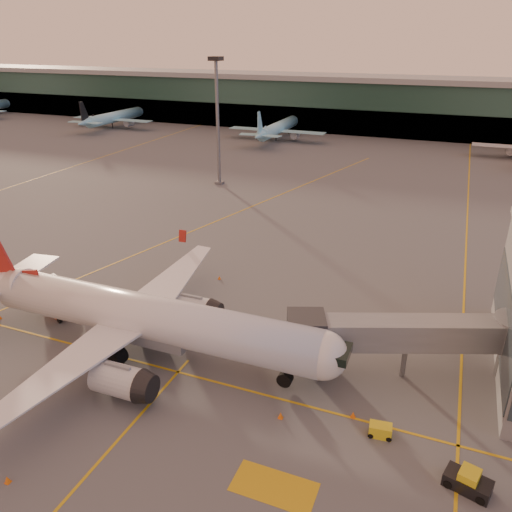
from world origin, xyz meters
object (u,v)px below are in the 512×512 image
at_px(main_airplane, 138,317).
at_px(gpu_cart, 380,431).
at_px(pushback_tug, 468,482).
at_px(catering_truck, 58,297).

bearing_deg(main_airplane, gpu_cart, -6.88).
bearing_deg(main_airplane, pushback_tug, -10.83).
bearing_deg(catering_truck, main_airplane, 7.78).
bearing_deg(gpu_cart, catering_truck, 164.80).
distance_m(main_airplane, pushback_tug, 31.37).
height_order(gpu_cart, pushback_tug, pushback_tug).
xyz_separation_m(catering_truck, gpu_cart, (37.17, -5.67, -1.72)).
relative_size(main_airplane, gpu_cart, 22.02).
xyz_separation_m(catering_truck, pushback_tug, (43.68, -8.55, -1.58)).
relative_size(catering_truck, pushback_tug, 1.60).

